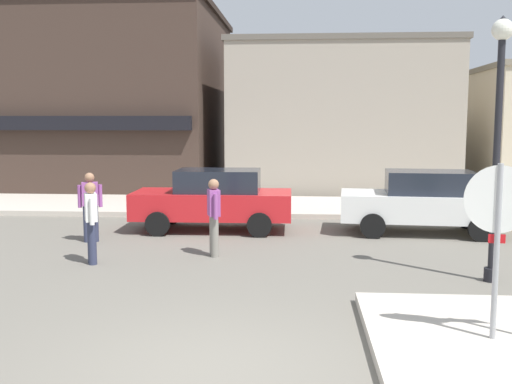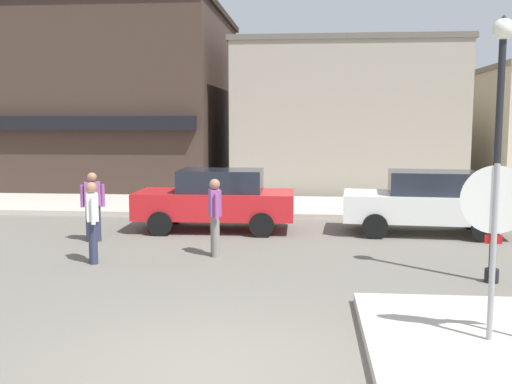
# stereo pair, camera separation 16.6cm
# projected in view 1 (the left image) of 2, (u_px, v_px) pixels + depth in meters

# --- Properties ---
(ground_plane) EXTENTS (160.00, 160.00, 0.00)m
(ground_plane) POSITION_uv_depth(u_px,v_px,m) (211.00, 373.00, 6.69)
(ground_plane) COLOR #6B665B
(kerb_far) EXTENTS (80.00, 4.00, 0.15)m
(kerb_far) POSITION_uv_depth(u_px,v_px,m) (269.00, 206.00, 19.06)
(kerb_far) COLOR beige
(kerb_far) RESTS_ON ground
(stop_sign) EXTENTS (0.82, 0.09, 2.30)m
(stop_sign) POSITION_uv_depth(u_px,v_px,m) (498.00, 228.00, 7.18)
(stop_sign) COLOR #9E9EA3
(stop_sign) RESTS_ON ground
(lamp_post) EXTENTS (0.36, 0.36, 4.54)m
(lamp_post) POSITION_uv_depth(u_px,v_px,m) (499.00, 111.00, 10.13)
(lamp_post) COLOR black
(lamp_post) RESTS_ON ground
(parked_car_nearest) EXTENTS (4.03, 1.93, 1.56)m
(parked_car_nearest) POSITION_uv_depth(u_px,v_px,m) (214.00, 199.00, 15.24)
(parked_car_nearest) COLOR red
(parked_car_nearest) RESTS_ON ground
(parked_car_second) EXTENTS (4.12, 2.11, 1.56)m
(parked_car_second) POSITION_uv_depth(u_px,v_px,m) (424.00, 201.00, 14.84)
(parked_car_second) COLOR white
(parked_car_second) RESTS_ON ground
(pedestrian_crossing_near) EXTENTS (0.32, 0.55, 1.61)m
(pedestrian_crossing_near) POSITION_uv_depth(u_px,v_px,m) (214.00, 215.00, 12.33)
(pedestrian_crossing_near) COLOR gray
(pedestrian_crossing_near) RESTS_ON ground
(pedestrian_crossing_far) EXTENTS (0.35, 0.54, 1.61)m
(pedestrian_crossing_far) POSITION_uv_depth(u_px,v_px,m) (91.00, 220.00, 11.68)
(pedestrian_crossing_far) COLOR #2D334C
(pedestrian_crossing_far) RESTS_ON ground
(pedestrian_kerb_side) EXTENTS (0.55, 0.33, 1.61)m
(pedestrian_kerb_side) POSITION_uv_depth(u_px,v_px,m) (90.00, 205.00, 13.78)
(pedestrian_kerb_side) COLOR #2D334C
(pedestrian_kerb_side) RESTS_ON ground
(building_corner_shop) EXTENTS (8.65, 10.25, 7.42)m
(building_corner_shop) POSITION_uv_depth(u_px,v_px,m) (121.00, 99.00, 25.92)
(building_corner_shop) COLOR #3D2D26
(building_corner_shop) RESTS_ON ground
(building_storefront_left_near) EXTENTS (8.59, 6.23, 5.78)m
(building_storefront_left_near) POSITION_uv_depth(u_px,v_px,m) (338.00, 118.00, 23.92)
(building_storefront_left_near) COLOR #9E9384
(building_storefront_left_near) RESTS_ON ground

